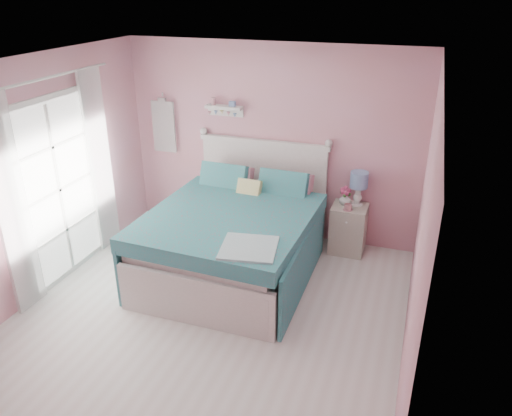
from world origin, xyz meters
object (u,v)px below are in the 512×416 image
Objects in this scene: table_lamp at (359,182)px; bed at (235,238)px; vase at (345,199)px; nightstand at (348,229)px; teacup at (348,207)px.

bed is at bearing -142.50° from table_lamp.
vase is at bearing 42.03° from bed.
bed is 1.52m from vase.
table_lamp reaches higher than nightstand.
teacup is (-0.09, -0.19, -0.27)m from table_lamp.
teacup is at bearing -114.10° from table_lamp.
table_lamp is at bearing 39.74° from bed.
table_lamp is 2.89× the size of vase.
bed is at bearing -146.43° from teacup.
vase is (1.15, 0.96, 0.29)m from bed.
bed reaches higher than nightstand.
bed is 1.54m from nightstand.
vase is 0.17m from teacup.
table_lamp is 0.35m from teacup.
table_lamp is 4.52× the size of teacup.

